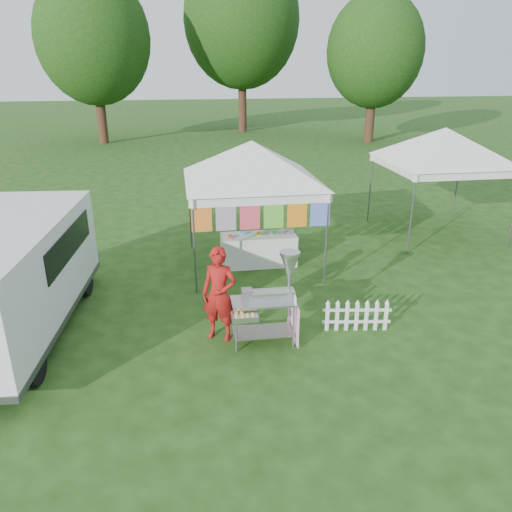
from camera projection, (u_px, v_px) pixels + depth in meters
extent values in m
plane|color=#1D3F12|center=(280.00, 336.00, 9.05)|extent=(120.00, 120.00, 0.00)
cylinder|color=#59595E|center=(195.00, 247.00, 10.38)|extent=(0.04, 0.04, 2.10)
cylinder|color=#59595E|center=(326.00, 240.00, 10.79)|extent=(0.04, 0.04, 2.10)
cylinder|color=#59595E|center=(190.00, 210.00, 12.99)|extent=(0.04, 0.04, 2.10)
cylinder|color=#59595E|center=(296.00, 205.00, 13.40)|extent=(0.04, 0.04, 2.10)
cube|color=white|center=(262.00, 200.00, 10.23)|extent=(3.00, 0.03, 0.22)
cube|color=white|center=(244.00, 172.00, 12.85)|extent=(3.00, 0.03, 0.22)
pyramid|color=white|center=(252.00, 140.00, 11.17)|extent=(4.24, 4.24, 0.90)
cylinder|color=#59595E|center=(262.00, 196.00, 10.21)|extent=(3.00, 0.03, 0.03)
cube|color=#F2471A|center=(201.00, 215.00, 10.15)|extent=(0.42, 0.01, 0.70)
cube|color=#35C8A8|center=(226.00, 214.00, 10.22)|extent=(0.42, 0.01, 0.70)
cube|color=#D31A74|center=(250.00, 213.00, 10.30)|extent=(0.42, 0.01, 0.70)
cube|color=green|center=(274.00, 212.00, 10.37)|extent=(0.42, 0.01, 0.70)
cube|color=#D44917|center=(297.00, 211.00, 10.44)|extent=(0.42, 0.01, 0.70)
cube|color=purple|center=(320.00, 210.00, 10.51)|extent=(0.42, 0.01, 0.70)
cylinder|color=#59595E|center=(411.00, 215.00, 12.55)|extent=(0.04, 0.04, 2.10)
cylinder|color=#59595E|center=(370.00, 188.00, 15.16)|extent=(0.04, 0.04, 2.10)
cylinder|color=#59595E|center=(457.00, 185.00, 15.57)|extent=(0.04, 0.04, 2.10)
cube|color=white|center=(469.00, 176.00, 12.41)|extent=(3.00, 0.03, 0.22)
cube|color=white|center=(418.00, 156.00, 15.02)|extent=(3.00, 0.03, 0.22)
pyramid|color=white|center=(446.00, 127.00, 13.35)|extent=(4.24, 4.24, 0.90)
cylinder|color=#59595E|center=(470.00, 172.00, 12.38)|extent=(3.00, 0.03, 0.03)
cylinder|color=#3C2016|center=(101.00, 109.00, 29.53)|extent=(0.56, 0.56, 3.96)
ellipsoid|color=#2A5618|center=(93.00, 38.00, 28.12)|extent=(6.40, 6.40, 7.36)
cylinder|color=#3C2016|center=(242.00, 96.00, 34.35)|extent=(0.56, 0.56, 4.84)
ellipsoid|color=#2A5618|center=(242.00, 20.00, 32.62)|extent=(7.60, 7.60, 8.74)
cylinder|color=#3C2016|center=(370.00, 112.00, 30.08)|extent=(0.56, 0.56, 3.52)
ellipsoid|color=#2A5618|center=(375.00, 51.00, 28.83)|extent=(5.60, 5.60, 6.44)
cylinder|color=gray|center=(236.00, 331.00, 8.44)|extent=(0.04, 0.04, 0.82)
cylinder|color=gray|center=(294.00, 326.00, 8.57)|extent=(0.04, 0.04, 0.82)
cylinder|color=gray|center=(234.00, 318.00, 8.85)|extent=(0.04, 0.04, 0.82)
cylinder|color=gray|center=(288.00, 314.00, 8.98)|extent=(0.04, 0.04, 0.82)
cube|color=gray|center=(263.00, 331.00, 8.77)|extent=(1.05, 0.53, 0.01)
cube|color=#B7B7BC|center=(263.00, 301.00, 8.56)|extent=(1.10, 0.56, 0.04)
cube|color=#B7B7BC|center=(272.00, 295.00, 8.59)|extent=(0.78, 0.24, 0.14)
cube|color=gray|center=(247.00, 295.00, 8.52)|extent=(0.18, 0.20, 0.20)
cylinder|color=gray|center=(289.00, 277.00, 8.51)|extent=(0.05, 0.05, 0.82)
cone|color=#B7B7BC|center=(290.00, 264.00, 8.43)|extent=(0.33, 0.33, 0.36)
cylinder|color=#B7B7BC|center=(290.00, 253.00, 8.35)|extent=(0.35, 0.35, 0.05)
cube|color=#B7B7BC|center=(245.00, 317.00, 8.22)|extent=(0.44, 0.28, 0.09)
cube|color=#FFABDA|center=(294.00, 320.00, 8.78)|extent=(0.03, 0.68, 0.74)
cube|color=white|center=(295.00, 300.00, 8.35)|extent=(0.02, 0.13, 0.16)
imported|color=maroon|center=(219.00, 294.00, 8.72)|extent=(0.74, 0.63, 1.72)
cube|color=silver|center=(5.00, 273.00, 8.73)|extent=(2.38, 5.05, 1.72)
cube|color=#59595E|center=(14.00, 316.00, 9.04)|extent=(2.40, 5.10, 0.12)
cube|color=silver|center=(47.00, 252.00, 10.84)|extent=(1.91, 0.85, 0.88)
cube|color=black|center=(70.00, 243.00, 9.22)|extent=(0.26, 2.69, 0.54)
cube|color=black|center=(47.00, 215.00, 10.91)|extent=(1.66, 0.17, 0.54)
cylinder|color=black|center=(32.00, 364.00, 7.64)|extent=(0.27, 0.68, 0.67)
cylinder|color=black|center=(0.00, 283.00, 10.45)|extent=(0.27, 0.68, 0.67)
cylinder|color=black|center=(84.00, 280.00, 10.56)|extent=(0.27, 0.68, 0.67)
cube|color=silver|center=(327.00, 317.00, 9.15)|extent=(0.07, 0.03, 0.56)
cube|color=silver|center=(337.00, 317.00, 9.16)|extent=(0.07, 0.03, 0.56)
cube|color=silver|center=(347.00, 317.00, 9.16)|extent=(0.07, 0.03, 0.56)
cube|color=silver|center=(357.00, 317.00, 9.16)|extent=(0.07, 0.03, 0.56)
cube|color=silver|center=(366.00, 317.00, 9.16)|extent=(0.07, 0.03, 0.56)
cube|color=silver|center=(376.00, 317.00, 9.17)|extent=(0.07, 0.03, 0.56)
cube|color=silver|center=(386.00, 317.00, 9.17)|extent=(0.07, 0.03, 0.56)
cube|color=silver|center=(356.00, 322.00, 9.20)|extent=(1.25, 0.20, 0.05)
cube|color=silver|center=(357.00, 310.00, 9.11)|extent=(1.25, 0.20, 0.05)
cube|color=white|center=(258.00, 250.00, 12.12)|extent=(1.80, 0.70, 0.76)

